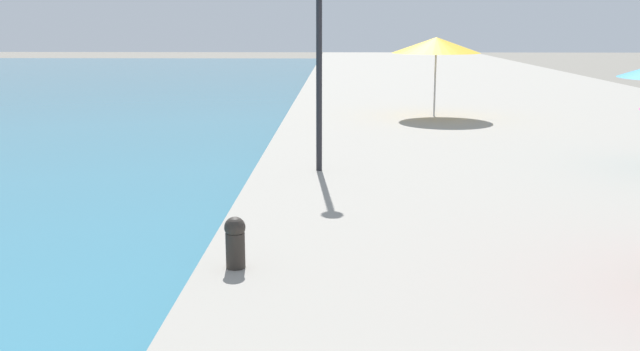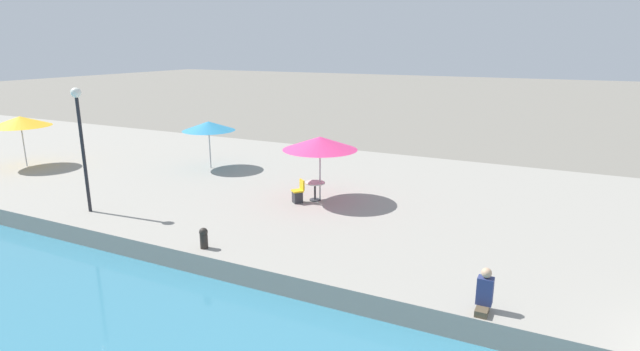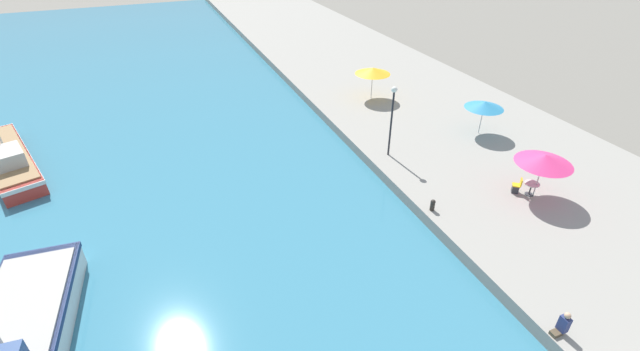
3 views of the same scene
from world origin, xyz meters
name	(u,v)px [view 3 (image 3 of 3)]	position (x,y,z in m)	size (l,w,h in m)	color
quay_promenade	(358,67)	(8.00, 37.00, 0.35)	(16.00, 90.00, 0.69)	gray
fishing_boat_mid	(9,159)	(-21.01, 28.03, 0.73)	(5.19, 10.05, 3.47)	red
cafe_umbrella_pink	(545,159)	(6.46, 12.53, 2.99)	(2.94, 2.94, 2.56)	#B7B7B7
cafe_umbrella_white	(484,105)	(8.76, 19.81, 2.81)	(2.60, 2.60, 2.35)	#B7B7B7
cafe_umbrella_striped	(373,71)	(4.87, 28.46, 2.99)	(2.86, 2.86, 2.55)	#B7B7B7
cafe_table	(531,186)	(6.30, 12.67, 1.22)	(0.80, 0.80, 0.74)	#333338
cafe_chair_left	(516,187)	(5.74, 13.14, 1.02)	(0.59, 0.58, 0.91)	#2D2D33
person_at_quay	(563,325)	(0.46, 5.29, 1.16)	(0.57, 0.36, 1.06)	brown
mooring_bollard	(433,205)	(0.50, 13.51, 1.04)	(0.26, 0.26, 0.65)	#2D2823
lamppost	(392,110)	(1.36, 19.55, 3.78)	(0.36, 0.36, 4.56)	#232328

